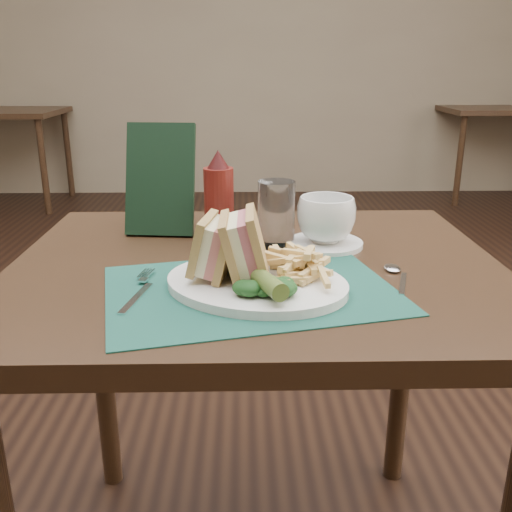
{
  "coord_description": "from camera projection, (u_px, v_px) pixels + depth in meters",
  "views": [
    {
      "loc": [
        -0.02,
        -1.49,
        1.1
      ],
      "look_at": [
        -0.0,
        -0.61,
        0.8
      ],
      "focal_mm": 40.0,
      "sensor_mm": 36.0,
      "label": 1
    }
  ],
  "objects": [
    {
      "name": "floor",
      "position": [
        252.0,
        435.0,
        1.77
      ],
      "size": [
        7.0,
        7.0,
        0.0
      ],
      "primitive_type": "plane",
      "color": "black",
      "rests_on": "ground"
    },
    {
      "name": "saucer",
      "position": [
        325.0,
        244.0,
        1.14
      ],
      "size": [
        0.19,
        0.19,
        0.01
      ],
      "primitive_type": "cylinder",
      "rotation": [
        0.0,
        0.0,
        -0.32
      ],
      "color": "white",
      "rests_on": "table_main"
    },
    {
      "name": "spoon",
      "position": [
        399.0,
        276.0,
        0.97
      ],
      "size": [
        0.08,
        0.15,
        0.01
      ],
      "primitive_type": null,
      "rotation": [
        0.0,
        0.0,
        -0.3
      ],
      "color": "silver",
      "rests_on": "table_main"
    },
    {
      "name": "sandwich_half_a",
      "position": [
        202.0,
        246.0,
        0.92
      ],
      "size": [
        0.09,
        0.11,
        0.1
      ],
      "primitive_type": null,
      "rotation": [
        0.0,
        0.24,
        -0.18
      ],
      "color": "tan",
      "rests_on": "plate"
    },
    {
      "name": "table_bg_right",
      "position": [
        492.0,
        153.0,
        4.79
      ],
      "size": [
        0.9,
        0.75,
        0.75
      ],
      "primitive_type": null,
      "color": "black",
      "rests_on": "ground"
    },
    {
      "name": "placemat",
      "position": [
        250.0,
        289.0,
        0.92
      ],
      "size": [
        0.52,
        0.42,
        0.0
      ],
      "primitive_type": "cube",
      "rotation": [
        0.0,
        0.0,
        0.23
      ],
      "color": "#16493D",
      "rests_on": "table_main"
    },
    {
      "name": "fries_pile",
      "position": [
        299.0,
        263.0,
        0.92
      ],
      "size": [
        0.18,
        0.2,
        0.05
      ],
      "primitive_type": null,
      "color": "#DAB76D",
      "rests_on": "plate"
    },
    {
      "name": "fork",
      "position": [
        139.0,
        288.0,
        0.91
      ],
      "size": [
        0.07,
        0.17,
        0.01
      ],
      "primitive_type": null,
      "rotation": [
        0.0,
        0.0,
        -0.2
      ],
      "color": "silver",
      "rests_on": "placemat"
    },
    {
      "name": "wall_back",
      "position": [
        246.0,
        192.0,
        5.08
      ],
      "size": [
        6.0,
        0.0,
        6.0
      ],
      "primitive_type": "plane",
      "rotation": [
        1.57,
        0.0,
        0.0
      ],
      "color": "gray",
      "rests_on": "ground"
    },
    {
      "name": "check_presenter",
      "position": [
        160.0,
        179.0,
        1.2
      ],
      "size": [
        0.15,
        0.1,
        0.23
      ],
      "primitive_type": "cube",
      "rotation": [
        -0.31,
        0.0,
        -0.1
      ],
      "color": "black",
      "rests_on": "table_main"
    },
    {
      "name": "plate",
      "position": [
        256.0,
        284.0,
        0.92
      ],
      "size": [
        0.37,
        0.34,
        0.01
      ],
      "primitive_type": null,
      "rotation": [
        0.0,
        0.0,
        -0.42
      ],
      "color": "white",
      "rests_on": "placemat"
    },
    {
      "name": "ketchup_bottle",
      "position": [
        219.0,
        196.0,
        1.15
      ],
      "size": [
        0.07,
        0.07,
        0.19
      ],
      "primitive_type": null,
      "rotation": [
        0.0,
        0.0,
        -0.08
      ],
      "color": "#5F1510",
      "rests_on": "table_main"
    },
    {
      "name": "drinking_glass",
      "position": [
        276.0,
        214.0,
        1.13
      ],
      "size": [
        0.08,
        0.08,
        0.13
      ],
      "primitive_type": "cylinder",
      "rotation": [
        0.0,
        0.0,
        0.15
      ],
      "color": "white",
      "rests_on": "table_main"
    },
    {
      "name": "sandwich_half_b",
      "position": [
        231.0,
        245.0,
        0.91
      ],
      "size": [
        0.08,
        0.11,
        0.11
      ],
      "primitive_type": null,
      "rotation": [
        0.0,
        -0.24,
        -0.02
      ],
      "color": "tan",
      "rests_on": "plate"
    },
    {
      "name": "coffee_cup",
      "position": [
        326.0,
        219.0,
        1.12
      ],
      "size": [
        0.16,
        0.16,
        0.09
      ],
      "primitive_type": "imported",
      "rotation": [
        0.0,
        0.0,
        1.03
      ],
      "color": "white",
      "rests_on": "saucer"
    },
    {
      "name": "pickle_spear",
      "position": [
        264.0,
        280.0,
        0.86
      ],
      "size": [
        0.07,
        0.12,
        0.03
      ],
      "primitive_type": "cylinder",
      "rotation": [
        1.54,
        0.0,
        0.36
      ],
      "color": "#4A6225",
      "rests_on": "plate"
    },
    {
      "name": "kale_garnish",
      "position": [
        266.0,
        284.0,
        0.86
      ],
      "size": [
        0.11,
        0.08,
        0.03
      ],
      "primitive_type": null,
      "color": "#133415",
      "rests_on": "plate"
    },
    {
      "name": "table_bg_left",
      "position": [
        7.0,
        158.0,
        4.52
      ],
      "size": [
        0.9,
        0.75,
        0.75
      ],
      "primitive_type": null,
      "color": "black",
      "rests_on": "ground"
    },
    {
      "name": "table_main",
      "position": [
        256.0,
        433.0,
        1.18
      ],
      "size": [
        0.9,
        0.75,
        0.75
      ],
      "primitive_type": null,
      "color": "black",
      "rests_on": "ground"
    }
  ]
}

